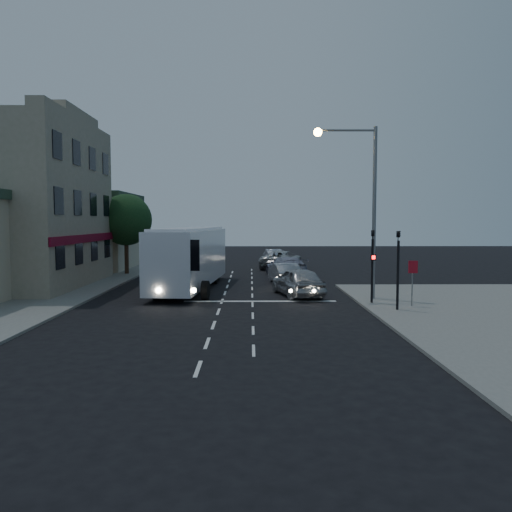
{
  "coord_description": "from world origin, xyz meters",
  "views": [
    {
      "loc": [
        1.5,
        -23.98,
        4.21
      ],
      "look_at": [
        1.82,
        4.76,
        2.2
      ],
      "focal_mm": 35.0,
      "sensor_mm": 36.0,
      "label": 1
    }
  ],
  "objects_px": {
    "car_sedan_a": "(284,274)",
    "car_sedan_c": "(281,260)",
    "traffic_signal_main": "(372,257)",
    "regulatory_sign": "(413,276)",
    "tour_bus": "(191,256)",
    "car_extra": "(273,256)",
    "streetlight": "(362,192)",
    "car_suv": "(298,282)",
    "car_sedan_b": "(286,266)",
    "street_tree": "(126,217)",
    "traffic_signal_side": "(398,260)"
  },
  "relations": [
    {
      "from": "car_sedan_a",
      "to": "car_sedan_c",
      "type": "height_order",
      "value": "car_sedan_c"
    },
    {
      "from": "traffic_signal_main",
      "to": "regulatory_sign",
      "type": "xyz_separation_m",
      "value": [
        1.7,
        -1.01,
        -0.82
      ]
    },
    {
      "from": "car_sedan_a",
      "to": "tour_bus",
      "type": "bearing_deg",
      "value": 12.82
    },
    {
      "from": "car_extra",
      "to": "streetlight",
      "type": "xyz_separation_m",
      "value": [
        3.59,
        -23.8,
        5.03
      ]
    },
    {
      "from": "regulatory_sign",
      "to": "streetlight",
      "type": "xyz_separation_m",
      "value": [
        -1.96,
        2.44,
        4.14
      ]
    },
    {
      "from": "car_suv",
      "to": "car_sedan_a",
      "type": "height_order",
      "value": "car_suv"
    },
    {
      "from": "car_sedan_b",
      "to": "street_tree",
      "type": "distance_m",
      "value": 13.02
    },
    {
      "from": "car_suv",
      "to": "car_sedan_c",
      "type": "xyz_separation_m",
      "value": [
        0.1,
        16.47,
        -0.02
      ]
    },
    {
      "from": "car_sedan_c",
      "to": "traffic_signal_side",
      "type": "distance_m",
      "value": 21.91
    },
    {
      "from": "car_suv",
      "to": "traffic_signal_main",
      "type": "height_order",
      "value": "traffic_signal_main"
    },
    {
      "from": "tour_bus",
      "to": "car_extra",
      "type": "relative_size",
      "value": 2.95
    },
    {
      "from": "streetlight",
      "to": "traffic_signal_main",
      "type": "bearing_deg",
      "value": -79.8
    },
    {
      "from": "car_sedan_a",
      "to": "traffic_signal_side",
      "type": "xyz_separation_m",
      "value": [
        4.55,
        -10.32,
        1.71
      ]
    },
    {
      "from": "car_sedan_a",
      "to": "traffic_signal_side",
      "type": "relative_size",
      "value": 1.06
    },
    {
      "from": "car_sedan_c",
      "to": "traffic_signal_side",
      "type": "bearing_deg",
      "value": 119.84
    },
    {
      "from": "car_suv",
      "to": "streetlight",
      "type": "xyz_separation_m",
      "value": [
        3.19,
        -1.6,
        4.91
      ]
    },
    {
      "from": "car_extra",
      "to": "street_tree",
      "type": "height_order",
      "value": "street_tree"
    },
    {
      "from": "tour_bus",
      "to": "car_sedan_a",
      "type": "relative_size",
      "value": 2.91
    },
    {
      "from": "car_sedan_b",
      "to": "street_tree",
      "type": "relative_size",
      "value": 0.84
    },
    {
      "from": "car_sedan_b",
      "to": "car_extra",
      "type": "bearing_deg",
      "value": -101.76
    },
    {
      "from": "tour_bus",
      "to": "car_sedan_a",
      "type": "xyz_separation_m",
      "value": [
        5.96,
        2.25,
        -1.34
      ]
    },
    {
      "from": "tour_bus",
      "to": "streetlight",
      "type": "relative_size",
      "value": 1.4
    },
    {
      "from": "car_sedan_a",
      "to": "car_sedan_c",
      "type": "xyz_separation_m",
      "value": [
        0.5,
        11.15,
        0.09
      ]
    },
    {
      "from": "car_extra",
      "to": "car_sedan_c",
      "type": "bearing_deg",
      "value": 87.83
    },
    {
      "from": "car_suv",
      "to": "car_extra",
      "type": "relative_size",
      "value": 1.13
    },
    {
      "from": "car_sedan_c",
      "to": "car_sedan_a",
      "type": "bearing_deg",
      "value": 106.6
    },
    {
      "from": "tour_bus",
      "to": "traffic_signal_side",
      "type": "xyz_separation_m",
      "value": [
        10.51,
        -8.07,
        0.36
      ]
    },
    {
      "from": "car_suv",
      "to": "traffic_signal_main",
      "type": "distance_m",
      "value": 4.85
    },
    {
      "from": "car_extra",
      "to": "regulatory_sign",
      "type": "relative_size",
      "value": 1.94
    },
    {
      "from": "car_sedan_a",
      "to": "car_extra",
      "type": "height_order",
      "value": "car_sedan_a"
    },
    {
      "from": "traffic_signal_side",
      "to": "car_sedan_b",
      "type": "bearing_deg",
      "value": 105.07
    },
    {
      "from": "car_suv",
      "to": "car_sedan_a",
      "type": "bearing_deg",
      "value": -99.22
    },
    {
      "from": "car_suv",
      "to": "traffic_signal_side",
      "type": "distance_m",
      "value": 6.69
    },
    {
      "from": "regulatory_sign",
      "to": "car_sedan_a",
      "type": "bearing_deg",
      "value": 120.65
    },
    {
      "from": "car_sedan_b",
      "to": "traffic_signal_main",
      "type": "xyz_separation_m",
      "value": [
        3.38,
        -13.18,
        1.66
      ]
    },
    {
      "from": "car_extra",
      "to": "traffic_signal_side",
      "type": "bearing_deg",
      "value": 92.35
    },
    {
      "from": "car_sedan_a",
      "to": "regulatory_sign",
      "type": "distance_m",
      "value": 10.92
    },
    {
      "from": "traffic_signal_side",
      "to": "street_tree",
      "type": "bearing_deg",
      "value": 135.5
    },
    {
      "from": "regulatory_sign",
      "to": "car_suv",
      "type": "bearing_deg",
      "value": 141.87
    },
    {
      "from": "tour_bus",
      "to": "regulatory_sign",
      "type": "xyz_separation_m",
      "value": [
        11.51,
        -7.11,
        -0.46
      ]
    },
    {
      "from": "car_sedan_b",
      "to": "traffic_signal_side",
      "type": "xyz_separation_m",
      "value": [
        4.08,
        -15.16,
        1.66
      ]
    },
    {
      "from": "car_sedan_c",
      "to": "car_extra",
      "type": "xyz_separation_m",
      "value": [
        -0.5,
        5.73,
        -0.1
      ]
    },
    {
      "from": "car_sedan_c",
      "to": "traffic_signal_side",
      "type": "height_order",
      "value": "traffic_signal_side"
    },
    {
      "from": "car_sedan_a",
      "to": "streetlight",
      "type": "distance_m",
      "value": 9.27
    },
    {
      "from": "tour_bus",
      "to": "car_sedan_c",
      "type": "distance_m",
      "value": 14.93
    },
    {
      "from": "regulatory_sign",
      "to": "street_tree",
      "type": "height_order",
      "value": "street_tree"
    },
    {
      "from": "car_suv",
      "to": "car_sedan_a",
      "type": "xyz_separation_m",
      "value": [
        -0.4,
        5.32,
        -0.11
      ]
    },
    {
      "from": "traffic_signal_main",
      "to": "car_extra",
      "type": "bearing_deg",
      "value": 98.66
    },
    {
      "from": "traffic_signal_main",
      "to": "traffic_signal_side",
      "type": "distance_m",
      "value": 2.1
    },
    {
      "from": "traffic_signal_side",
      "to": "streetlight",
      "type": "height_order",
      "value": "streetlight"
    }
  ]
}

